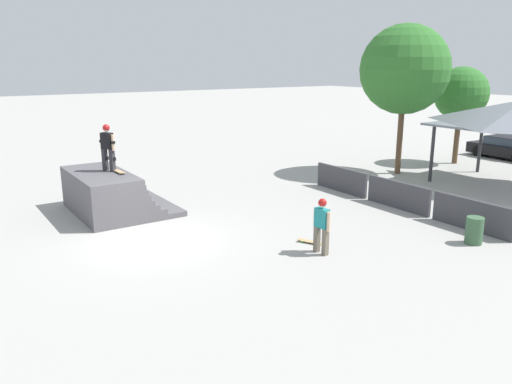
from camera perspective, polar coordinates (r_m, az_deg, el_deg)
name	(u,v)px	position (r m, az deg, el deg)	size (l,w,h in m)	color
ground_plane	(153,241)	(16.09, -11.65, -5.48)	(160.00, 160.00, 0.00)	#A3A09B
quarter_pipe_ramp	(109,195)	(19.28, -16.46, -0.28)	(4.07, 3.39, 1.56)	#565459
skater_on_deck	(107,144)	(19.02, -16.62, 5.23)	(0.72, 0.48, 1.73)	#2D2D33
skateboard_on_deck	(120,172)	(18.71, -15.33, 2.26)	(0.83, 0.22, 0.09)	silver
bystander_walking	(322,222)	(14.56, 7.52, -3.37)	(0.65, 0.25, 1.67)	#6B6051
skateboard_on_ground	(309,241)	(15.64, 6.11, -5.62)	(0.77, 0.53, 0.09)	green
barrier_fence	(398,195)	(19.84, 15.91, -0.34)	(9.19, 0.12, 1.05)	#3D3D42
tree_beside_pavilion	(461,94)	(29.56, 22.40, 10.33)	(2.87, 2.87, 5.27)	brown
tree_far_back	(405,70)	(25.73, 16.63, 13.25)	(4.30, 4.30, 7.27)	brown
trash_bin	(474,230)	(16.80, 23.68, -4.05)	(0.52, 0.52, 0.85)	#385B3D
parked_car_black	(506,148)	(32.71, 26.63, 4.51)	(4.20, 1.94, 1.27)	black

